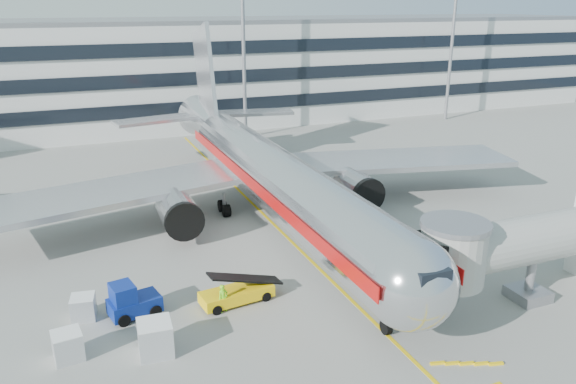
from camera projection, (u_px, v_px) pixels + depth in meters
name	position (u px, v px, depth m)	size (l,w,h in m)	color
ground	(325.00, 274.00, 39.15)	(180.00, 180.00, 0.00)	gray
lead_in_line	(274.00, 224.00, 47.91)	(0.25, 70.00, 0.01)	yellow
main_jet	(266.00, 172.00, 48.06)	(50.95, 48.70, 16.06)	silver
jet_bridge	(556.00, 239.00, 35.26)	(17.80, 4.50, 7.00)	silver
terminal	(164.00, 71.00, 87.42)	(150.00, 24.25, 15.60)	silver
light_mast_centre	(243.00, 27.00, 74.05)	(2.40, 1.20, 25.45)	gray
light_mast_east	(454.00, 24.00, 86.24)	(2.40, 1.20, 25.45)	gray
belt_loader	(237.00, 293.00, 35.29)	(4.94, 2.23, 2.32)	yellow
baggage_tug	(131.00, 302.00, 33.61)	(3.27, 2.41, 2.24)	navy
cargo_container_left	(68.00, 346.00, 29.66)	(1.63, 1.63, 1.56)	silver
cargo_container_right	(83.00, 307.00, 33.48)	(1.57, 1.57, 1.46)	silver
cargo_container_front	(155.00, 338.00, 30.05)	(1.89, 1.89, 1.89)	silver
ramp_worker	(223.00, 298.00, 34.16)	(0.66, 0.43, 1.80)	#83F219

